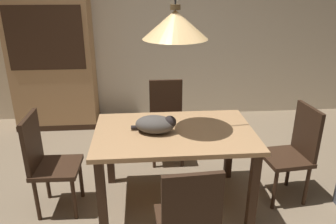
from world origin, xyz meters
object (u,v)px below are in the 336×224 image
(hutch_bookcase, at_px, (53,66))
(chair_right_side, at_px, (294,149))
(cat_sleeping, at_px, (156,124))
(chair_far_back, at_px, (167,117))
(dining_table, at_px, (174,141))
(pendant_lamp, at_px, (175,24))
(chair_near_front, at_px, (188,220))
(chair_left_side, at_px, (47,160))

(hutch_bookcase, bearing_deg, chair_right_side, -36.58)
(hutch_bookcase, bearing_deg, cat_sleeping, -55.96)
(chair_far_back, xyz_separation_m, hutch_bookcase, (-1.48, 1.07, 0.38))
(dining_table, relative_size, pendant_lamp, 1.08)
(dining_table, distance_m, hutch_bookcase, 2.46)
(dining_table, distance_m, cat_sleeping, 0.24)
(chair_near_front, height_order, pendant_lamp, pendant_lamp)
(dining_table, distance_m, chair_near_front, 0.89)
(cat_sleeping, height_order, pendant_lamp, pendant_lamp)
(cat_sleeping, xyz_separation_m, pendant_lamp, (0.16, 0.01, 0.84))
(chair_right_side, height_order, pendant_lamp, pendant_lamp)
(chair_near_front, relative_size, pendant_lamp, 0.72)
(chair_left_side, bearing_deg, hutch_bookcase, 100.34)
(chair_near_front, bearing_deg, chair_left_side, 142.17)
(cat_sleeping, bearing_deg, chair_left_side, 179.09)
(chair_left_side, xyz_separation_m, pendant_lamp, (1.13, -0.00, 1.15))
(chair_left_side, xyz_separation_m, cat_sleeping, (0.97, -0.02, 0.32))
(chair_far_back, distance_m, chair_left_side, 1.43)
(cat_sleeping, bearing_deg, chair_far_back, 79.89)
(chair_right_side, relative_size, chair_far_back, 1.00)
(dining_table, height_order, pendant_lamp, pendant_lamp)
(chair_far_back, height_order, pendant_lamp, pendant_lamp)
(chair_near_front, relative_size, chair_left_side, 1.00)
(dining_table, bearing_deg, chair_left_side, 179.91)
(dining_table, bearing_deg, pendant_lamp, 90.00)
(chair_far_back, xyz_separation_m, pendant_lamp, (0.00, -0.88, 1.15))
(chair_near_front, xyz_separation_m, hutch_bookcase, (-1.49, 2.82, 0.38))
(chair_near_front, distance_m, chair_right_side, 1.43)
(chair_right_side, distance_m, chair_left_side, 2.26)
(cat_sleeping, height_order, hutch_bookcase, hutch_bookcase)
(chair_far_back, bearing_deg, cat_sleeping, -100.11)
(chair_left_side, bearing_deg, pendant_lamp, -0.09)
(chair_near_front, bearing_deg, pendant_lamp, 90.32)
(chair_far_back, distance_m, pendant_lamp, 1.45)
(cat_sleeping, relative_size, pendant_lamp, 0.31)
(chair_far_back, height_order, cat_sleeping, chair_far_back)
(hutch_bookcase, bearing_deg, dining_table, -52.69)
(chair_left_side, relative_size, hutch_bookcase, 0.50)
(dining_table, relative_size, chair_right_side, 1.51)
(dining_table, height_order, hutch_bookcase, hutch_bookcase)
(cat_sleeping, relative_size, hutch_bookcase, 0.21)
(dining_table, bearing_deg, chair_far_back, 90.00)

